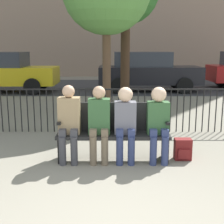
{
  "coord_description": "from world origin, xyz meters",
  "views": [
    {
      "loc": [
        -0.02,
        -2.59,
        1.8
      ],
      "look_at": [
        0.0,
        2.23,
        0.8
      ],
      "focal_mm": 50.0,
      "sensor_mm": 36.0,
      "label": 1
    }
  ],
  "objects_px": {
    "seated_person_3": "(157,120)",
    "parked_car_1": "(1,71)",
    "seated_person_1": "(98,120)",
    "parked_car_0": "(146,71)",
    "park_bench": "(112,129)",
    "seated_person_2": "(124,120)",
    "backpack": "(182,149)",
    "seated_person_0": "(68,120)"
  },
  "relations": [
    {
      "from": "seated_person_3",
      "to": "parked_car_1",
      "type": "height_order",
      "value": "parked_car_1"
    },
    {
      "from": "seated_person_1",
      "to": "seated_person_3",
      "type": "xyz_separation_m",
      "value": [
        0.93,
        -0.0,
        0.01
      ]
    },
    {
      "from": "parked_car_0",
      "to": "parked_car_1",
      "type": "relative_size",
      "value": 1.0
    },
    {
      "from": "park_bench",
      "to": "seated_person_3",
      "type": "height_order",
      "value": "seated_person_3"
    },
    {
      "from": "seated_person_3",
      "to": "parked_car_1",
      "type": "distance_m",
      "value": 9.57
    },
    {
      "from": "parked_car_1",
      "to": "seated_person_1",
      "type": "bearing_deg",
      "value": -62.02
    },
    {
      "from": "seated_person_1",
      "to": "seated_person_2",
      "type": "bearing_deg",
      "value": -0.1
    },
    {
      "from": "parked_car_0",
      "to": "parked_car_1",
      "type": "distance_m",
      "value": 5.95
    },
    {
      "from": "seated_person_2",
      "to": "parked_car_1",
      "type": "distance_m",
      "value": 9.29
    },
    {
      "from": "seated_person_2",
      "to": "seated_person_3",
      "type": "distance_m",
      "value": 0.52
    },
    {
      "from": "seated_person_1",
      "to": "parked_car_0",
      "type": "xyz_separation_m",
      "value": [
        1.68,
        8.31,
        0.17
      ]
    },
    {
      "from": "seated_person_1",
      "to": "backpack",
      "type": "xyz_separation_m",
      "value": [
        1.36,
        0.08,
        -0.51
      ]
    },
    {
      "from": "park_bench",
      "to": "seated_person_1",
      "type": "distance_m",
      "value": 0.31
    },
    {
      "from": "seated_person_0",
      "to": "seated_person_3",
      "type": "distance_m",
      "value": 1.41
    },
    {
      "from": "seated_person_3",
      "to": "parked_car_1",
      "type": "relative_size",
      "value": 0.29
    },
    {
      "from": "park_bench",
      "to": "seated_person_2",
      "type": "relative_size",
      "value": 1.5
    },
    {
      "from": "park_bench",
      "to": "backpack",
      "type": "relative_size",
      "value": 5.18
    },
    {
      "from": "seated_person_2",
      "to": "seated_person_1",
      "type": "bearing_deg",
      "value": 179.9
    },
    {
      "from": "backpack",
      "to": "parked_car_1",
      "type": "bearing_deg",
      "value": 125.27
    },
    {
      "from": "park_bench",
      "to": "parked_car_1",
      "type": "xyz_separation_m",
      "value": [
        -4.49,
        7.9,
        0.35
      ]
    },
    {
      "from": "park_bench",
      "to": "seated_person_2",
      "type": "xyz_separation_m",
      "value": [
        0.19,
        -0.13,
        0.19
      ]
    },
    {
      "from": "park_bench",
      "to": "parked_car_0",
      "type": "distance_m",
      "value": 8.32
    },
    {
      "from": "park_bench",
      "to": "seated_person_0",
      "type": "bearing_deg",
      "value": -169.61
    },
    {
      "from": "backpack",
      "to": "parked_car_1",
      "type": "relative_size",
      "value": 0.08
    },
    {
      "from": "seated_person_3",
      "to": "parked_car_1",
      "type": "bearing_deg",
      "value": 122.92
    },
    {
      "from": "seated_person_0",
      "to": "seated_person_1",
      "type": "relative_size",
      "value": 1.01
    },
    {
      "from": "seated_person_0",
      "to": "parked_car_0",
      "type": "distance_m",
      "value": 8.59
    },
    {
      "from": "park_bench",
      "to": "seated_person_1",
      "type": "height_order",
      "value": "seated_person_1"
    },
    {
      "from": "seated_person_0",
      "to": "park_bench",
      "type": "bearing_deg",
      "value": 10.39
    },
    {
      "from": "backpack",
      "to": "parked_car_1",
      "type": "height_order",
      "value": "parked_car_1"
    },
    {
      "from": "backpack",
      "to": "parked_car_1",
      "type": "distance_m",
      "value": 9.76
    },
    {
      "from": "parked_car_0",
      "to": "seated_person_1",
      "type": "bearing_deg",
      "value": -101.41
    },
    {
      "from": "seated_person_2",
      "to": "parked_car_1",
      "type": "relative_size",
      "value": 0.29
    },
    {
      "from": "park_bench",
      "to": "seated_person_0",
      "type": "xyz_separation_m",
      "value": [
        -0.7,
        -0.13,
        0.19
      ]
    },
    {
      "from": "seated_person_0",
      "to": "backpack",
      "type": "bearing_deg",
      "value": 2.34
    },
    {
      "from": "backpack",
      "to": "seated_person_2",
      "type": "bearing_deg",
      "value": -175.38
    },
    {
      "from": "park_bench",
      "to": "parked_car_1",
      "type": "bearing_deg",
      "value": 119.6
    },
    {
      "from": "seated_person_2",
      "to": "parked_car_0",
      "type": "height_order",
      "value": "parked_car_0"
    },
    {
      "from": "seated_person_2",
      "to": "seated_person_3",
      "type": "height_order",
      "value": "seated_person_3"
    },
    {
      "from": "backpack",
      "to": "seated_person_3",
      "type": "bearing_deg",
      "value": -169.86
    },
    {
      "from": "seated_person_3",
      "to": "parked_car_0",
      "type": "relative_size",
      "value": 0.29
    },
    {
      "from": "seated_person_0",
      "to": "seated_person_2",
      "type": "distance_m",
      "value": 0.89
    }
  ]
}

